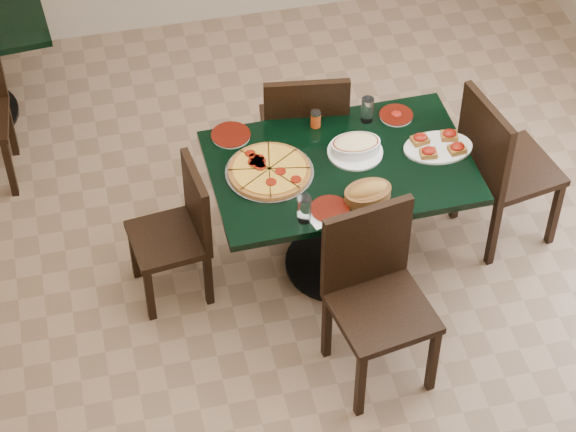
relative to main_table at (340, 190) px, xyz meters
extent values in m
plane|color=#82644B|center=(-0.34, -0.32, -0.57)|extent=(5.50, 5.50, 0.00)
cube|color=black|center=(0.00, 0.00, 0.16)|extent=(1.34, 0.87, 0.04)
cylinder|color=black|center=(0.00, 0.00, -0.21)|extent=(0.11, 0.11, 0.71)
cylinder|color=black|center=(0.00, 0.00, -0.55)|extent=(0.57, 0.57, 0.03)
cube|color=black|center=(-0.05, 0.62, -0.10)|extent=(0.51, 0.51, 0.04)
cube|color=black|center=(-0.08, 0.41, 0.16)|extent=(0.45, 0.10, 0.48)
cube|color=black|center=(0.17, 0.78, -0.35)|extent=(0.05, 0.05, 0.44)
cube|color=black|center=(0.12, 0.40, -0.35)|extent=(0.05, 0.05, 0.44)
cube|color=black|center=(-0.22, 0.84, -0.35)|extent=(0.05, 0.05, 0.44)
cube|color=black|center=(-0.27, 0.45, -0.35)|extent=(0.05, 0.05, 0.44)
cube|color=black|center=(0.02, -0.75, -0.11)|extent=(0.52, 0.52, 0.04)
cube|color=black|center=(-0.02, -0.54, 0.16)|extent=(0.45, 0.12, 0.48)
cube|color=black|center=(-0.14, -0.97, -0.35)|extent=(0.05, 0.05, 0.44)
cube|color=black|center=(-0.21, -0.59, -0.35)|extent=(0.05, 0.05, 0.44)
cube|color=black|center=(0.24, -0.90, -0.35)|extent=(0.05, 0.05, 0.44)
cube|color=black|center=(0.17, -0.52, -0.35)|extent=(0.05, 0.05, 0.44)
cube|color=black|center=(0.98, 0.06, -0.10)|extent=(0.53, 0.53, 0.04)
cube|color=black|center=(0.78, 0.02, 0.16)|extent=(0.12, 0.45, 0.48)
cube|color=black|center=(1.21, -0.10, -0.35)|extent=(0.05, 0.05, 0.44)
cube|color=black|center=(0.82, -0.17, -0.35)|extent=(0.05, 0.05, 0.44)
cube|color=black|center=(1.13, 0.29, -0.35)|extent=(0.05, 0.05, 0.44)
cube|color=black|center=(0.75, 0.21, -0.35)|extent=(0.05, 0.05, 0.44)
cube|color=black|center=(-0.90, 0.03, -0.18)|extent=(0.42, 0.42, 0.04)
cube|color=black|center=(-0.74, 0.05, 0.04)|extent=(0.09, 0.38, 0.40)
cube|color=black|center=(-1.08, 0.17, -0.39)|extent=(0.04, 0.04, 0.36)
cube|color=black|center=(-0.77, 0.21, -0.39)|extent=(0.04, 0.04, 0.36)
cube|color=black|center=(-1.04, -0.15, -0.39)|extent=(0.04, 0.04, 0.36)
cube|color=black|center=(-0.73, -0.11, -0.39)|extent=(0.04, 0.04, 0.36)
cube|color=black|center=(-1.69, 0.96, -0.36)|extent=(0.04, 0.04, 0.41)
cube|color=black|center=(-1.67, 1.32, -0.36)|extent=(0.04, 0.04, 0.41)
cylinder|color=#A9A8AF|center=(-0.37, 0.02, 0.19)|extent=(0.45, 0.45, 0.01)
cylinder|color=brown|center=(-0.37, 0.02, 0.20)|extent=(0.41, 0.41, 0.02)
cylinder|color=gold|center=(-0.37, 0.02, 0.21)|extent=(0.37, 0.37, 0.01)
cylinder|color=white|center=(0.09, 0.07, 0.19)|extent=(0.28, 0.28, 0.01)
ellipsoid|color=beige|center=(0.09, 0.07, 0.25)|extent=(0.23, 0.15, 0.04)
ellipsoid|color=olive|center=(0.06, -0.27, 0.24)|extent=(0.22, 0.13, 0.09)
cylinder|color=white|center=(-0.14, -0.31, 0.19)|extent=(0.19, 0.19, 0.01)
cylinder|color=#3E0A04|center=(-0.14, -0.31, 0.19)|extent=(0.19, 0.19, 0.00)
cylinder|color=white|center=(0.38, 0.29, 0.19)|extent=(0.17, 0.17, 0.01)
cylinder|color=#3E0A04|center=(0.38, 0.29, 0.19)|extent=(0.18, 0.18, 0.00)
ellipsoid|color=#992007|center=(0.38, 0.29, 0.20)|extent=(0.05, 0.05, 0.03)
cylinder|color=white|center=(-0.50, 0.33, 0.19)|extent=(0.20, 0.20, 0.01)
cylinder|color=#3E0A04|center=(-0.50, 0.33, 0.19)|extent=(0.21, 0.21, 0.00)
cube|color=white|center=(-0.18, -0.33, 0.18)|extent=(0.18, 0.18, 0.00)
cube|color=#A9A8AF|center=(-0.16, -0.33, 0.19)|extent=(0.05, 0.13, 0.00)
cylinder|color=silver|center=(0.22, 0.30, 0.25)|extent=(0.07, 0.07, 0.14)
cylinder|color=silver|center=(-0.27, -0.34, 0.25)|extent=(0.07, 0.07, 0.15)
cylinder|color=#C14314|center=(-0.05, 0.32, 0.22)|extent=(0.05, 0.05, 0.08)
cylinder|color=#A9A8AF|center=(-0.05, 0.32, 0.27)|extent=(0.05, 0.05, 0.01)
camera|label=1|loc=(-1.19, -3.99, 4.02)|focal=70.00mm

